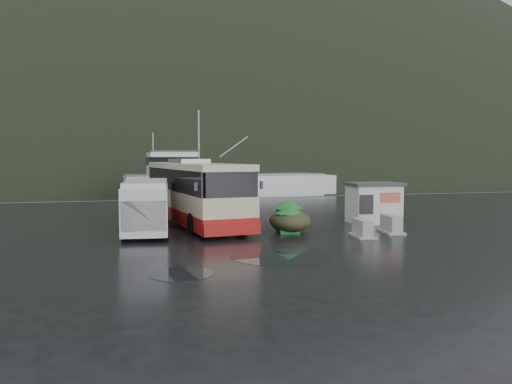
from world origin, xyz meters
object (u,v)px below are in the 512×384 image
object	(u,v)px
dome_tent	(290,232)
ticket_kiosk	(373,223)
fishing_trawler	(225,191)
coach_bus	(194,223)
waste_bin_left	(289,233)
white_van	(147,233)
waste_bin_right	(288,229)
jersey_barrier_a	(362,237)
jersey_barrier_b	(391,233)

from	to	relation	value
dome_tent	ticket_kiosk	distance (m)	6.16
dome_tent	fishing_trawler	distance (m)	30.82
coach_bus	waste_bin_left	xyz separation A→B (m)	(4.03, -5.04, 0.00)
white_van	ticket_kiosk	distance (m)	12.76
waste_bin_left	ticket_kiosk	distance (m)	6.39
waste_bin_right	dome_tent	distance (m)	1.10
waste_bin_left	dome_tent	size ratio (longest dim) A/B	0.49
waste_bin_right	fishing_trawler	size ratio (longest dim) A/B	0.06
waste_bin_left	waste_bin_right	xyz separation A→B (m)	(0.39, 1.35, 0.00)
waste_bin_left	dome_tent	bearing A→B (deg)	64.60
ticket_kiosk	jersey_barrier_a	bearing A→B (deg)	-120.62
coach_bus	ticket_kiosk	xyz separation A→B (m)	(9.95, -2.66, 0.00)
ticket_kiosk	waste_bin_right	bearing A→B (deg)	-166.33
white_van	jersey_barrier_b	bearing A→B (deg)	-9.74
white_van	waste_bin_right	distance (m)	7.23
coach_bus	fishing_trawler	size ratio (longest dim) A/B	0.51
waste_bin_right	fishing_trawler	xyz separation A→B (m)	(2.77, 29.60, 0.00)
coach_bus	waste_bin_right	xyz separation A→B (m)	(4.42, -3.69, 0.00)
jersey_barrier_a	fishing_trawler	world-z (taller)	fishing_trawler
jersey_barrier_a	jersey_barrier_b	size ratio (longest dim) A/B	0.95
coach_bus	fishing_trawler	bearing A→B (deg)	67.12
ticket_kiosk	waste_bin_left	bearing A→B (deg)	-154.96
jersey_barrier_b	waste_bin_right	bearing A→B (deg)	149.50
dome_tent	jersey_barrier_b	bearing A→B (deg)	-18.40
jersey_barrier_b	fishing_trawler	size ratio (longest dim) A/B	0.07
waste_bin_left	ticket_kiosk	world-z (taller)	ticket_kiosk
white_van	waste_bin_left	size ratio (longest dim) A/B	4.53
white_van	waste_bin_left	distance (m)	7.08
coach_bus	waste_bin_left	world-z (taller)	coach_bus
waste_bin_right	fishing_trawler	world-z (taller)	fishing_trawler
dome_tent	ticket_kiosk	size ratio (longest dim) A/B	0.96
coach_bus	dome_tent	bearing A→B (deg)	-56.26
jersey_barrier_a	jersey_barrier_b	distance (m)	2.13
coach_bus	waste_bin_left	distance (m)	6.45
waste_bin_right	jersey_barrier_b	bearing A→B (deg)	-30.50
white_van	jersey_barrier_b	distance (m)	12.16
waste_bin_left	dome_tent	world-z (taller)	waste_bin_left
ticket_kiosk	jersey_barrier_b	xyz separation A→B (m)	(-1.02, -3.69, 0.00)
waste_bin_right	dome_tent	size ratio (longest dim) A/B	0.55
white_van	ticket_kiosk	xyz separation A→B (m)	(12.75, 0.49, 0.00)
fishing_trawler	waste_bin_right	bearing A→B (deg)	-97.88
jersey_barrier_a	white_van	bearing A→B (deg)	157.74
coach_bus	ticket_kiosk	distance (m)	10.30
jersey_barrier_b	white_van	bearing A→B (deg)	164.74
waste_bin_left	ticket_kiosk	size ratio (longest dim) A/B	0.47
ticket_kiosk	fishing_trawler	world-z (taller)	fishing_trawler
white_van	ticket_kiosk	bearing A→B (deg)	7.72
ticket_kiosk	fishing_trawler	xyz separation A→B (m)	(-2.77, 28.57, 0.00)
coach_bus	white_van	size ratio (longest dim) A/B	2.07
coach_bus	waste_bin_right	world-z (taller)	coach_bus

